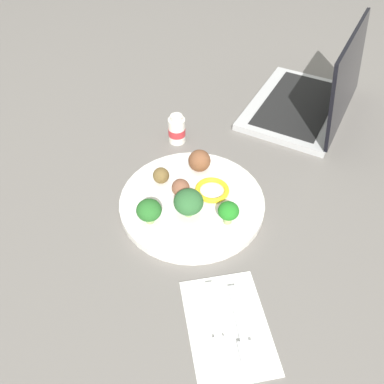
# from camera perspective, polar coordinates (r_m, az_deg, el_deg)

# --- Properties ---
(ground_plane) EXTENTS (4.00, 4.00, 0.00)m
(ground_plane) POSITION_cam_1_polar(r_m,az_deg,el_deg) (0.74, 0.00, -1.93)
(ground_plane) COLOR slate
(plate) EXTENTS (0.28, 0.28, 0.02)m
(plate) POSITION_cam_1_polar(r_m,az_deg,el_deg) (0.74, 0.00, -1.51)
(plate) COLOR white
(plate) RESTS_ON ground_plane
(broccoli_floret_far_rim) EXTENTS (0.05, 0.05, 0.06)m
(broccoli_floret_far_rim) POSITION_cam_1_polar(r_m,az_deg,el_deg) (0.68, -0.52, -1.53)
(broccoli_floret_far_rim) COLOR #8EC769
(broccoli_floret_far_rim) RESTS_ON plate
(broccoli_floret_mid_left) EXTENTS (0.04, 0.04, 0.05)m
(broccoli_floret_mid_left) POSITION_cam_1_polar(r_m,az_deg,el_deg) (0.68, 5.50, -2.93)
(broccoli_floret_mid_left) COLOR #AABE73
(broccoli_floret_mid_left) RESTS_ON plate
(broccoli_floret_mid_right) EXTENTS (0.05, 0.05, 0.05)m
(broccoli_floret_mid_right) POSITION_cam_1_polar(r_m,az_deg,el_deg) (0.68, -6.48, -2.77)
(broccoli_floret_mid_right) COLOR #A0C96F
(broccoli_floret_mid_right) RESTS_ON plate
(meatball_mid_right) EXTENTS (0.04, 0.04, 0.04)m
(meatball_mid_right) POSITION_cam_1_polar(r_m,az_deg,el_deg) (0.73, -1.72, 0.64)
(meatball_mid_right) COLOR brown
(meatball_mid_right) RESTS_ON plate
(meatball_back_right) EXTENTS (0.03, 0.03, 0.03)m
(meatball_back_right) POSITION_cam_1_polar(r_m,az_deg,el_deg) (0.76, -4.68, 2.49)
(meatball_back_right) COLOR brown
(meatball_back_right) RESTS_ON plate
(meatball_front_left) EXTENTS (0.05, 0.05, 0.05)m
(meatball_front_left) POSITION_cam_1_polar(r_m,az_deg,el_deg) (0.78, 1.14, 4.73)
(meatball_front_left) COLOR brown
(meatball_front_left) RESTS_ON plate
(pepper_ring_mid_right) EXTENTS (0.07, 0.07, 0.01)m
(pepper_ring_mid_right) POSITION_cam_1_polar(r_m,az_deg,el_deg) (0.74, 3.04, 0.30)
(pepper_ring_mid_right) COLOR yellow
(pepper_ring_mid_right) RESTS_ON plate
(napkin) EXTENTS (0.17, 0.13, 0.01)m
(napkin) POSITION_cam_1_polar(r_m,az_deg,el_deg) (0.61, 5.40, -19.30)
(napkin) COLOR white
(napkin) RESTS_ON ground_plane
(fork) EXTENTS (0.12, 0.03, 0.01)m
(fork) POSITION_cam_1_polar(r_m,az_deg,el_deg) (0.60, 7.35, -19.43)
(fork) COLOR silver
(fork) RESTS_ON napkin
(knife) EXTENTS (0.15, 0.03, 0.01)m
(knife) POSITION_cam_1_polar(r_m,az_deg,el_deg) (0.60, 3.79, -20.04)
(knife) COLOR white
(knife) RESTS_ON napkin
(yogurt_bottle) EXTENTS (0.04, 0.04, 0.07)m
(yogurt_bottle) POSITION_cam_1_polar(r_m,az_deg,el_deg) (0.87, -2.30, 9.32)
(yogurt_bottle) COLOR white
(yogurt_bottle) RESTS_ON ground_plane
(laptop) EXTENTS (0.39, 0.38, 0.21)m
(laptop) POSITION_cam_1_polar(r_m,az_deg,el_deg) (1.01, 17.48, 13.26)
(laptop) COLOR #B9B9B9
(laptop) RESTS_ON ground_plane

